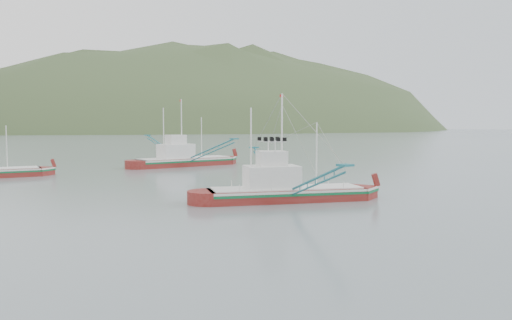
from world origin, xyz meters
TOP-DOWN VIEW (x-y plane):
  - ground at (0.00, 0.00)m, footprint 1200.00×1200.00m
  - main_boat at (-0.19, 1.32)m, footprint 13.73×23.26m
  - bg_boat_far at (8.52, 38.41)m, footprint 15.39×27.65m
  - headland_right at (240.00, 430.00)m, footprint 684.00×432.00m

SIDE VIEW (x-z plane):
  - ground at x=0.00m, z-range 0.00..0.00m
  - headland_right at x=240.00m, z-range -153.00..153.00m
  - bg_boat_far at x=8.52m, z-range -4.06..7.13m
  - main_boat at x=-0.19m, z-range -2.92..6.86m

